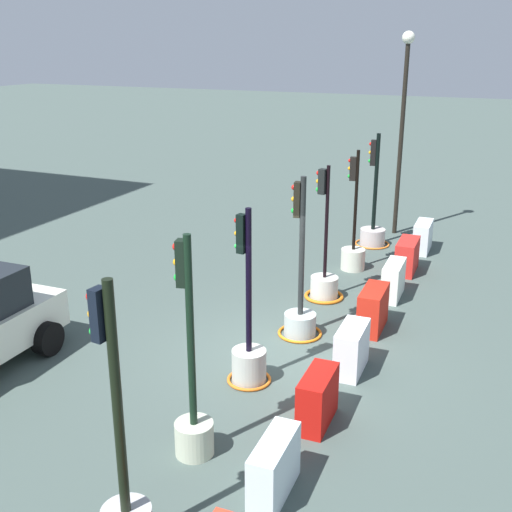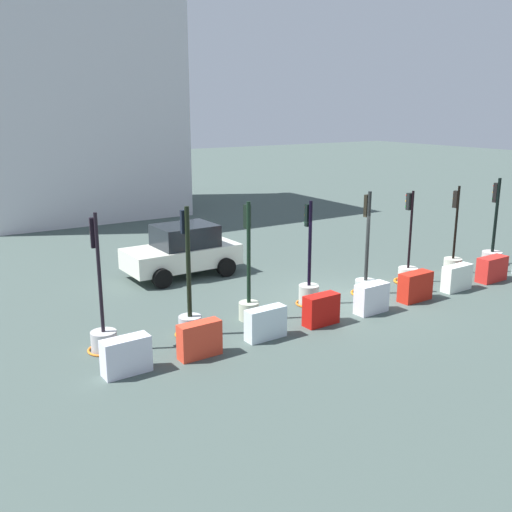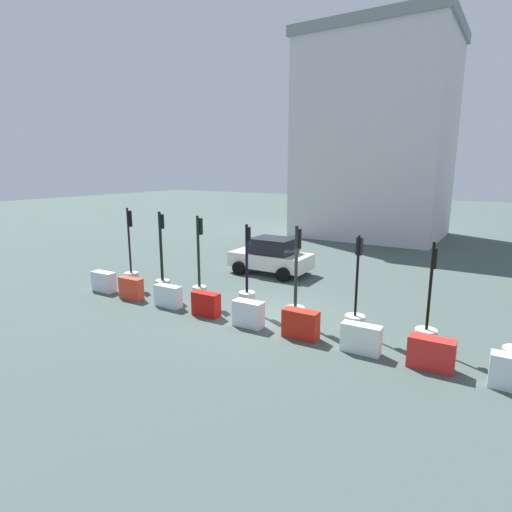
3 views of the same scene
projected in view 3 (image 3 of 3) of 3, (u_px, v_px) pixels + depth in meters
The scene contains 18 objects.
ground_plane at pixel (271, 314), 14.76m from camera, with size 120.00×120.00×0.00m, color #41504B.
traffic_light_0 at pixel (131, 271), 18.60m from camera, with size 0.82×0.82×3.39m.
traffic_light_1 at pixel (162, 277), 17.23m from camera, with size 0.81×0.81×3.37m.
traffic_light_2 at pixel (199, 281), 16.35m from camera, with size 0.56×0.56×3.31m.
traffic_light_3 at pixel (247, 294), 15.35m from camera, with size 0.78×0.78×3.12m.
traffic_light_4 at pixel (295, 304), 14.10m from camera, with size 0.90×0.90×3.25m.
traffic_light_5 at pixel (355, 317), 13.17m from camera, with size 0.91×0.91×3.09m.
traffic_light_6 at pixel (426, 329), 11.95m from camera, with size 0.62×0.62×3.10m.
construction_barrier_0 at pixel (104, 282), 17.39m from camera, with size 1.08×0.47×0.83m.
construction_barrier_1 at pixel (131, 288), 16.39m from camera, with size 1.06×0.40×0.85m.
construction_barrier_2 at pixel (168, 296), 15.46m from camera, with size 1.10×0.41×0.82m.
construction_barrier_3 at pixel (206, 304), 14.52m from camera, with size 1.02×0.45×0.84m.
construction_barrier_4 at pixel (248, 314), 13.54m from camera, with size 1.02×0.47×0.86m.
construction_barrier_5 at pixel (301, 324), 12.62m from camera, with size 1.11×0.49×0.88m.
construction_barrier_6 at pixel (361, 339), 11.62m from camera, with size 1.11×0.42×0.83m.
construction_barrier_7 at pixel (431, 353), 10.69m from camera, with size 1.15×0.50×0.84m.
car_white_van at pixel (271, 256), 20.21m from camera, with size 3.94×2.28×1.77m.
building_main_facade at pixel (375, 137), 30.49m from camera, with size 10.45×8.73×14.54m.
Camera 3 is at (7.00, -12.13, 5.12)m, focal length 29.11 mm.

